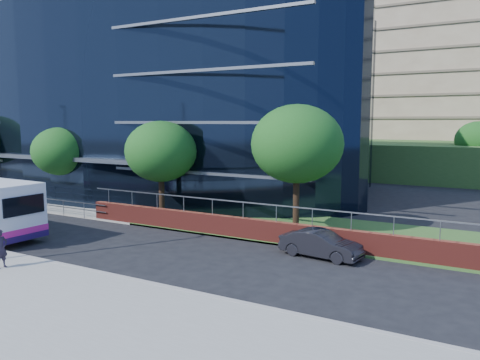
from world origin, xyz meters
The scene contains 10 objects.
far_forecourt centered at (-6.00, 11.00, 0.05)m, with size 50.00×8.00×0.10m, color gray.
grass_verge centered at (24.00, 11.00, 0.06)m, with size 36.00×8.00×0.12m, color #2D511E.
glass_office centered at (-4.00, 20.85, 8.00)m, with size 44.00×23.10×16.00m.
retaining_wall centered at (20.00, 7.30, 0.61)m, with size 34.00×0.40×2.11m.
tree_far_b centered at (-3.00, 9.50, 4.21)m, with size 4.29×4.29×6.05m.
tree_far_c centered at (7.00, 9.00, 4.54)m, with size 4.62×4.62×6.51m.
tree_far_d centered at (16.00, 10.00, 5.19)m, with size 5.28×5.28×7.44m.
tree_dist_e centered at (24.00, 40.00, 4.54)m, with size 4.62×4.62×6.51m.
parked_car centered at (18.90, 6.08, 0.65)m, with size 1.38×3.94×1.30m, color black.
pedestrian centered at (7.52, -2.66, 1.00)m, with size 0.62×0.41×1.70m, color black.
Camera 1 is at (26.14, -14.77, 6.44)m, focal length 35.00 mm.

